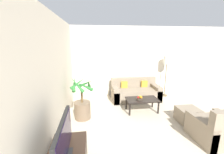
{
  "coord_description": "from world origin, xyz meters",
  "views": [
    {
      "loc": [
        -2.3,
        0.63,
        2.14
      ],
      "look_at": [
        -1.66,
        5.35,
        1.0
      ],
      "focal_mm": 24.0,
      "sensor_mm": 36.0,
      "label": 1
    }
  ],
  "objects_px": {
    "television": "(64,141)",
    "fruit_bowl": "(139,99)",
    "apple_green": "(140,96)",
    "armchair": "(216,129)",
    "coffee_table": "(142,101)",
    "ottoman": "(188,115)",
    "potted_palm": "(82,104)",
    "floor_lamp": "(167,63)",
    "orange_fruit": "(141,97)",
    "apple_red": "(138,97)",
    "sofa_loveseat": "(135,92)"
  },
  "relations": [
    {
      "from": "coffee_table",
      "to": "armchair",
      "type": "bearing_deg",
      "value": -55.19
    },
    {
      "from": "fruit_bowl",
      "to": "ottoman",
      "type": "height_order",
      "value": "fruit_bowl"
    },
    {
      "from": "sofa_loveseat",
      "to": "apple_red",
      "type": "height_order",
      "value": "sofa_loveseat"
    },
    {
      "from": "fruit_bowl",
      "to": "apple_green",
      "type": "distance_m",
      "value": 0.08
    },
    {
      "from": "floor_lamp",
      "to": "fruit_bowl",
      "type": "xyz_separation_m",
      "value": [
        -1.45,
        -1.24,
        -0.9
      ]
    },
    {
      "from": "coffee_table",
      "to": "apple_green",
      "type": "relative_size",
      "value": 13.94
    },
    {
      "from": "fruit_bowl",
      "to": "ottoman",
      "type": "xyz_separation_m",
      "value": [
        1.14,
        -0.74,
        -0.24
      ]
    },
    {
      "from": "potted_palm",
      "to": "armchair",
      "type": "height_order",
      "value": "potted_palm"
    },
    {
      "from": "coffee_table",
      "to": "apple_green",
      "type": "distance_m",
      "value": 0.15
    },
    {
      "from": "floor_lamp",
      "to": "armchair",
      "type": "relative_size",
      "value": 1.83
    },
    {
      "from": "coffee_table",
      "to": "sofa_loveseat",
      "type": "bearing_deg",
      "value": 85.6
    },
    {
      "from": "potted_palm",
      "to": "coffee_table",
      "type": "xyz_separation_m",
      "value": [
        1.81,
        0.2,
        -0.07
      ]
    },
    {
      "from": "ottoman",
      "to": "sofa_loveseat",
      "type": "bearing_deg",
      "value": 119.04
    },
    {
      "from": "apple_green",
      "to": "armchair",
      "type": "relative_size",
      "value": 0.08
    },
    {
      "from": "coffee_table",
      "to": "ottoman",
      "type": "distance_m",
      "value": 1.3
    },
    {
      "from": "fruit_bowl",
      "to": "apple_red",
      "type": "height_order",
      "value": "apple_red"
    },
    {
      "from": "television",
      "to": "potted_palm",
      "type": "bearing_deg",
      "value": 87.23
    },
    {
      "from": "television",
      "to": "fruit_bowl",
      "type": "height_order",
      "value": "television"
    },
    {
      "from": "coffee_table",
      "to": "apple_green",
      "type": "bearing_deg",
      "value": 160.41
    },
    {
      "from": "floor_lamp",
      "to": "orange_fruit",
      "type": "xyz_separation_m",
      "value": [
        -1.41,
        -1.27,
        -0.83
      ]
    },
    {
      "from": "potted_palm",
      "to": "coffee_table",
      "type": "height_order",
      "value": "potted_palm"
    },
    {
      "from": "floor_lamp",
      "to": "orange_fruit",
      "type": "distance_m",
      "value": 2.07
    },
    {
      "from": "coffee_table",
      "to": "orange_fruit",
      "type": "bearing_deg",
      "value": -133.96
    },
    {
      "from": "apple_green",
      "to": "ottoman",
      "type": "height_order",
      "value": "apple_green"
    },
    {
      "from": "coffee_table",
      "to": "orange_fruit",
      "type": "relative_size",
      "value": 11.81
    },
    {
      "from": "floor_lamp",
      "to": "coffee_table",
      "type": "bearing_deg",
      "value": -138.17
    },
    {
      "from": "sofa_loveseat",
      "to": "apple_red",
      "type": "distance_m",
      "value": 1.08
    },
    {
      "from": "floor_lamp",
      "to": "coffee_table",
      "type": "xyz_separation_m",
      "value": [
        -1.35,
        -1.21,
        -0.97
      ]
    },
    {
      "from": "fruit_bowl",
      "to": "armchair",
      "type": "relative_size",
      "value": 0.23
    },
    {
      "from": "coffee_table",
      "to": "orange_fruit",
      "type": "height_order",
      "value": "orange_fruit"
    },
    {
      "from": "sofa_loveseat",
      "to": "fruit_bowl",
      "type": "relative_size",
      "value": 8.56
    },
    {
      "from": "coffee_table",
      "to": "orange_fruit",
      "type": "distance_m",
      "value": 0.16
    },
    {
      "from": "television",
      "to": "apple_red",
      "type": "bearing_deg",
      "value": 52.45
    },
    {
      "from": "coffee_table",
      "to": "fruit_bowl",
      "type": "relative_size",
      "value": 4.79
    },
    {
      "from": "television",
      "to": "fruit_bowl",
      "type": "distance_m",
      "value": 2.98
    },
    {
      "from": "apple_green",
      "to": "floor_lamp",
      "type": "bearing_deg",
      "value": 39.77
    },
    {
      "from": "apple_red",
      "to": "apple_green",
      "type": "height_order",
      "value": "same"
    },
    {
      "from": "ottoman",
      "to": "fruit_bowl",
      "type": "bearing_deg",
      "value": 147.21
    },
    {
      "from": "orange_fruit",
      "to": "ottoman",
      "type": "bearing_deg",
      "value": -32.36
    },
    {
      "from": "floor_lamp",
      "to": "ottoman",
      "type": "relative_size",
      "value": 2.86
    },
    {
      "from": "potted_palm",
      "to": "ottoman",
      "type": "relative_size",
      "value": 2.23
    },
    {
      "from": "coffee_table",
      "to": "ottoman",
      "type": "relative_size",
      "value": 1.75
    },
    {
      "from": "coffee_table",
      "to": "orange_fruit",
      "type": "xyz_separation_m",
      "value": [
        -0.06,
        -0.06,
        0.14
      ]
    },
    {
      "from": "fruit_bowl",
      "to": "apple_green",
      "type": "bearing_deg",
      "value": 63.61
    },
    {
      "from": "fruit_bowl",
      "to": "sofa_loveseat",
      "type": "bearing_deg",
      "value": 80.29
    },
    {
      "from": "apple_red",
      "to": "orange_fruit",
      "type": "xyz_separation_m",
      "value": [
        0.08,
        -0.01,
        0.01
      ]
    },
    {
      "from": "floor_lamp",
      "to": "television",
      "type": "bearing_deg",
      "value": -132.49
    },
    {
      "from": "potted_palm",
      "to": "floor_lamp",
      "type": "relative_size",
      "value": 0.78
    },
    {
      "from": "potted_palm",
      "to": "fruit_bowl",
      "type": "bearing_deg",
      "value": 5.97
    },
    {
      "from": "fruit_bowl",
      "to": "apple_red",
      "type": "relative_size",
      "value": 2.92
    }
  ]
}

